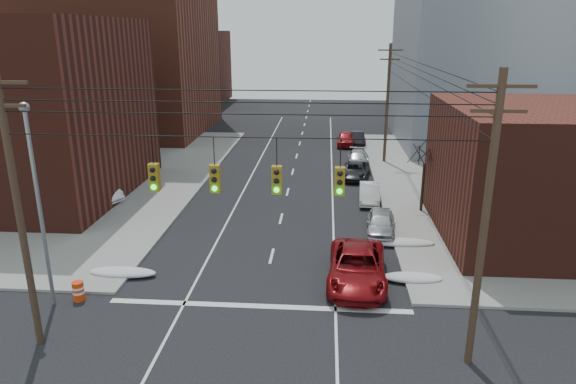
% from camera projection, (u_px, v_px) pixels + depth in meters
% --- Properties ---
extents(building_brick_tall, '(24.00, 20.00, 30.00)m').
position_uv_depth(building_brick_tall, '(99.00, 4.00, 60.20)').
color(building_brick_tall, brown).
rests_on(building_brick_tall, ground).
extents(building_brick_far, '(22.00, 18.00, 12.00)m').
position_uv_depth(building_brick_far, '(158.00, 67.00, 87.78)').
color(building_brick_far, '#502018').
rests_on(building_brick_far, ground).
extents(building_office, '(22.00, 20.00, 25.00)m').
position_uv_depth(building_office, '(510.00, 26.00, 53.89)').
color(building_office, gray).
rests_on(building_office, ground).
extents(building_glass, '(20.00, 18.00, 22.00)m').
position_uv_depth(building_glass, '(465.00, 38.00, 78.92)').
color(building_glass, gray).
rests_on(building_glass, ground).
extents(utility_pole_left, '(2.20, 0.28, 11.00)m').
position_uv_depth(utility_pole_left, '(18.00, 208.00, 19.10)').
color(utility_pole_left, '#473323').
rests_on(utility_pole_left, ground).
extents(utility_pole_right, '(2.20, 0.28, 11.00)m').
position_uv_depth(utility_pole_right, '(485.00, 220.00, 17.89)').
color(utility_pole_right, '#473323').
rests_on(utility_pole_right, ground).
extents(utility_pole_far, '(2.20, 0.28, 11.00)m').
position_uv_depth(utility_pole_far, '(387.00, 102.00, 47.37)').
color(utility_pole_far, '#473323').
rests_on(utility_pole_far, ground).
extents(traffic_signals, '(17.00, 0.42, 2.02)m').
position_uv_depth(traffic_signals, '(246.00, 178.00, 18.04)').
color(traffic_signals, black).
rests_on(traffic_signals, ground).
extents(street_light, '(0.44, 0.44, 9.32)m').
position_uv_depth(street_light, '(37.00, 190.00, 22.10)').
color(street_light, gray).
rests_on(street_light, ground).
extents(bare_tree, '(2.09, 2.20, 4.93)m').
position_uv_depth(bare_tree, '(423.00, 180.00, 35.02)').
color(bare_tree, black).
rests_on(bare_tree, ground).
extents(snow_nw, '(3.50, 1.08, 0.42)m').
position_uv_depth(snow_nw, '(123.00, 272.00, 26.41)').
color(snow_nw, silver).
rests_on(snow_nw, ground).
extents(snow_ne, '(3.00, 1.08, 0.42)m').
position_uv_depth(snow_ne, '(412.00, 278.00, 25.83)').
color(snow_ne, silver).
rests_on(snow_ne, ground).
extents(snow_east_far, '(4.00, 1.08, 0.42)m').
position_uv_depth(snow_east_far, '(400.00, 242.00, 30.11)').
color(snow_east_far, silver).
rests_on(snow_east_far, ground).
extents(red_pickup, '(3.18, 6.29, 1.71)m').
position_uv_depth(red_pickup, '(357.00, 267.00, 25.53)').
color(red_pickup, maroon).
rests_on(red_pickup, ground).
extents(parked_car_a, '(2.15, 4.42, 1.46)m').
position_uv_depth(parked_car_a, '(381.00, 223.00, 31.68)').
color(parked_car_a, silver).
rests_on(parked_car_a, ground).
extents(parked_car_b, '(1.65, 4.18, 1.35)m').
position_uv_depth(parked_car_b, '(369.00, 193.00, 37.70)').
color(parked_car_b, silver).
rests_on(parked_car_b, ground).
extents(parked_car_c, '(2.81, 4.99, 1.32)m').
position_uv_depth(parked_car_c, '(355.00, 171.00, 43.76)').
color(parked_car_c, black).
rests_on(parked_car_c, ground).
extents(parked_car_d, '(2.16, 4.88, 1.39)m').
position_uv_depth(parked_car_d, '(358.00, 159.00, 47.52)').
color(parked_car_d, '#9E9EA2').
rests_on(parked_car_d, ground).
extents(parked_car_e, '(2.04, 4.56, 1.52)m').
position_uv_depth(parked_car_e, '(346.00, 139.00, 56.06)').
color(parked_car_e, maroon).
rests_on(parked_car_e, ground).
extents(parked_car_f, '(1.64, 4.12, 1.33)m').
position_uv_depth(parked_car_f, '(357.00, 138.00, 56.93)').
color(parked_car_f, black).
rests_on(parked_car_f, ground).
extents(lot_car_a, '(4.95, 3.26, 1.54)m').
position_uv_depth(lot_car_a, '(92.00, 191.00, 37.29)').
color(lot_car_a, white).
rests_on(lot_car_a, sidewalk_nw).
extents(lot_car_b, '(5.12, 3.55, 1.30)m').
position_uv_depth(lot_car_b, '(106.00, 180.00, 40.52)').
color(lot_car_b, silver).
rests_on(lot_car_b, sidewalk_nw).
extents(lot_car_c, '(5.05, 3.61, 1.36)m').
position_uv_depth(lot_car_c, '(77.00, 171.00, 42.95)').
color(lot_car_c, black).
rests_on(lot_car_c, sidewalk_nw).
extents(lot_car_d, '(3.64, 1.48, 1.24)m').
position_uv_depth(lot_car_d, '(59.00, 174.00, 42.43)').
color(lot_car_d, '#ABAAAF').
rests_on(lot_car_d, sidewalk_nw).
extents(construction_barrel, '(0.59, 0.59, 0.94)m').
position_uv_depth(construction_barrel, '(78.00, 291.00, 23.97)').
color(construction_barrel, red).
rests_on(construction_barrel, ground).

